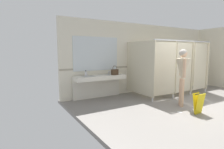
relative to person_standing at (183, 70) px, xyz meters
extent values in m
cube|color=gray|center=(0.64, -0.65, -1.13)|extent=(7.41, 6.45, 0.10)
cube|color=beige|center=(0.64, 2.33, 0.29)|extent=(7.41, 0.12, 2.75)
cube|color=#9E937F|center=(0.64, 2.27, -0.03)|extent=(7.41, 0.01, 0.06)
cube|color=silver|center=(-1.75, 1.97, -0.33)|extent=(1.81, 0.56, 0.14)
cube|color=silver|center=(-1.75, 2.21, -0.74)|extent=(1.81, 0.08, 0.68)
cube|color=#ADADA8|center=(-2.20, 1.94, -0.31)|extent=(0.42, 0.31, 0.11)
cylinder|color=silver|center=(-2.20, 2.16, -0.21)|extent=(0.04, 0.04, 0.11)
cylinder|color=silver|center=(-2.20, 2.11, -0.16)|extent=(0.03, 0.11, 0.03)
sphere|color=silver|center=(-2.13, 2.17, -0.23)|extent=(0.04, 0.04, 0.04)
cube|color=#ADADA8|center=(-1.30, 1.94, -0.31)|extent=(0.42, 0.31, 0.11)
cylinder|color=silver|center=(-1.30, 2.16, -0.21)|extent=(0.04, 0.04, 0.11)
cylinder|color=silver|center=(-1.30, 2.11, -0.16)|extent=(0.03, 0.11, 0.03)
sphere|color=silver|center=(-1.23, 2.17, -0.23)|extent=(0.04, 0.04, 0.04)
cube|color=silver|center=(-1.75, 2.26, 0.48)|extent=(1.71, 0.02, 1.18)
cube|color=beige|center=(-0.41, 1.50, -0.02)|extent=(0.03, 1.51, 1.88)
cylinder|color=silver|center=(-0.41, 0.80, -1.02)|extent=(0.05, 0.05, 0.12)
cube|color=beige|center=(0.57, 1.50, -0.02)|extent=(0.03, 1.51, 1.88)
cylinder|color=silver|center=(0.57, 0.80, -1.02)|extent=(0.05, 0.05, 0.12)
cube|color=beige|center=(1.55, 1.50, -0.02)|extent=(0.03, 1.51, 1.88)
cylinder|color=silver|center=(1.55, 0.80, -1.02)|extent=(0.05, 0.05, 0.12)
cube|color=beige|center=(2.53, 1.50, -0.02)|extent=(0.03, 1.51, 1.88)
cylinder|color=silver|center=(2.53, 0.80, -1.02)|extent=(0.05, 0.05, 0.12)
cube|color=beige|center=(0.08, 0.77, -0.02)|extent=(0.90, 0.10, 1.78)
cube|color=beige|center=(1.06, 0.77, -0.02)|extent=(0.90, 0.10, 1.78)
cube|color=beige|center=(2.04, 0.77, -0.02)|extent=(0.90, 0.12, 1.78)
cube|color=#B7BABF|center=(1.06, 0.77, 0.94)|extent=(2.99, 0.04, 0.04)
cylinder|color=#DBAD89|center=(0.06, 0.07, -0.67)|extent=(0.11, 0.11, 0.84)
cylinder|color=#DBAD89|center=(-0.06, -0.07, -0.67)|extent=(0.11, 0.11, 0.84)
cone|color=beige|center=(0.00, 0.00, -0.01)|extent=(0.56, 0.56, 0.71)
cube|color=beige|center=(0.00, 0.00, 0.32)|extent=(0.42, 0.45, 0.10)
cylinder|color=#DBAD89|center=(0.17, 0.19, 0.08)|extent=(0.08, 0.08, 0.53)
cylinder|color=#DBAD89|center=(-0.17, -0.19, 0.08)|extent=(0.08, 0.08, 0.53)
sphere|color=#DBAD89|center=(0.00, 0.00, 0.49)|extent=(0.23, 0.23, 0.23)
sphere|color=#A59E93|center=(-0.01, 0.01, 0.50)|extent=(0.23, 0.23, 0.23)
cube|color=#3F2D1E|center=(-1.24, 1.84, -0.16)|extent=(0.24, 0.12, 0.20)
torus|color=#3F2D1E|center=(-1.24, 1.84, -0.02)|extent=(0.18, 0.02, 0.18)
cylinder|color=white|center=(-2.21, 2.14, -0.19)|extent=(0.07, 0.07, 0.15)
cylinder|color=black|center=(-2.21, 2.14, -0.09)|extent=(0.03, 0.03, 0.04)
cube|color=yellow|center=(-0.22, -0.76, -0.81)|extent=(0.28, 0.10, 0.55)
cube|color=yellow|center=(-0.22, -0.67, -0.81)|extent=(0.28, 0.10, 0.55)
cylinder|color=black|center=(-0.22, -0.71, -0.55)|extent=(0.28, 0.02, 0.02)
cylinder|color=#B7BABF|center=(-0.53, -0.39, -1.08)|extent=(0.14, 0.14, 0.01)
camera|label=1|loc=(-4.50, -3.49, 0.53)|focal=28.70mm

